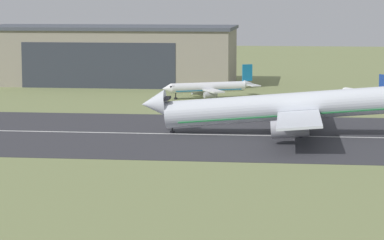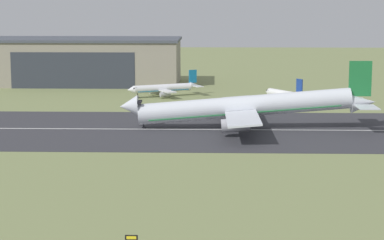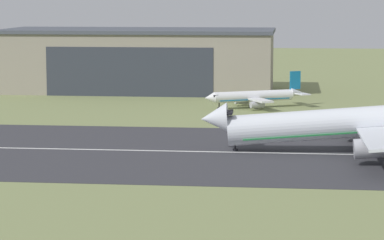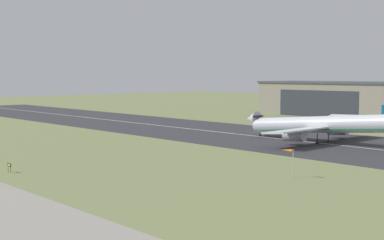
# 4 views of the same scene
# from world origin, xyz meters

# --- Properties ---
(runway_strip) EXTENTS (467.15, 52.06, 0.06)m
(runway_strip) POSITION_xyz_m (0.00, 119.90, 0.03)
(runway_strip) COLOR #333338
(runway_strip) RESTS_ON ground_plane
(runway_centreline) EXTENTS (420.43, 0.70, 0.01)m
(runway_centreline) POSITION_xyz_m (0.00, 119.90, 0.07)
(runway_centreline) COLOR silver
(runway_centreline) RESTS_ON runway_strip
(hangar_building) EXTENTS (69.71, 29.82, 15.96)m
(hangar_building) POSITION_xyz_m (-48.01, 211.85, 8.00)
(hangar_building) COLOR gray
(hangar_building) RESTS_ON ground_plane
(airplane_parked_west) EXTENTS (23.29, 17.85, 7.80)m
(airplane_parked_west) POSITION_xyz_m (-16.62, 177.85, 2.53)
(airplane_parked_west) COLOR white
(airplane_parked_west) RESTS_ON ground_plane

